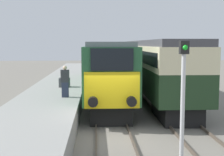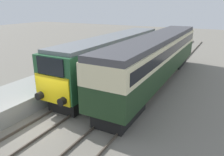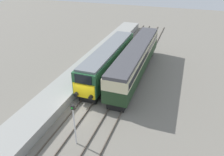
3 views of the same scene
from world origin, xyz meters
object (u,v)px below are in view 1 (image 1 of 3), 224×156
object	(u,v)px
locomotive	(106,68)
signal_post	(183,99)
passenger_carriage	(152,63)
person_on_platform	(65,82)
luggage_crate	(64,82)

from	to	relation	value
locomotive	signal_post	bearing A→B (deg)	-82.46
passenger_carriage	person_on_platform	size ratio (longest dim) A/B	10.81
locomotive	signal_post	distance (m)	12.96
locomotive	passenger_carriage	size ratio (longest dim) A/B	0.86
person_on_platform	luggage_crate	xyz separation A→B (m)	(-0.44, 4.00, -0.54)
passenger_carriage	person_on_platform	distance (m)	8.29
locomotive	passenger_carriage	bearing A→B (deg)	19.87
locomotive	passenger_carriage	world-z (taller)	passenger_carriage
passenger_carriage	luggage_crate	bearing A→B (deg)	-162.68
person_on_platform	luggage_crate	size ratio (longest dim) A/B	2.40
luggage_crate	passenger_carriage	bearing A→B (deg)	17.32
passenger_carriage	person_on_platform	bearing A→B (deg)	-134.15
person_on_platform	luggage_crate	bearing A→B (deg)	96.27
passenger_carriage	signal_post	xyz separation A→B (m)	(-1.70, -14.08, -0.13)
signal_post	luggage_crate	xyz separation A→B (m)	(-4.50, 12.15, -1.01)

